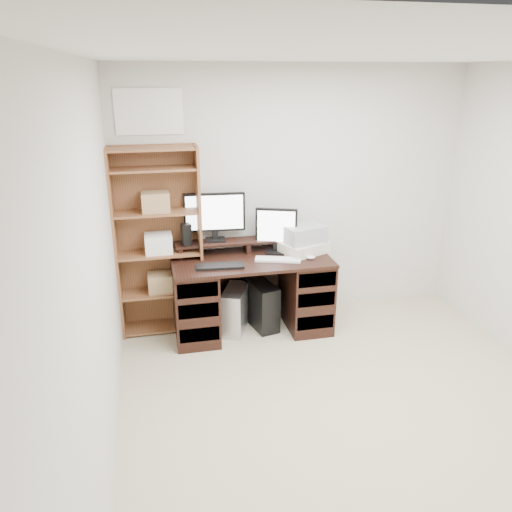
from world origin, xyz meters
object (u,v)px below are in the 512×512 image
object	(u,v)px
desk	(251,293)
monitor_wide	(215,214)
monitor_small	(276,229)
tower_black	(261,304)
tower_silver	(235,309)
bookshelf	(158,241)
printer	(303,247)

from	to	relation	value
desk	monitor_wide	bearing A→B (deg)	138.79
desk	monitor_small	world-z (taller)	monitor_small
desk	tower_black	xyz separation A→B (m)	(0.11, 0.05, -0.16)
desk	tower_black	world-z (taller)	desk
tower_black	desk	bearing A→B (deg)	-169.49
tower_silver	bookshelf	xyz separation A→B (m)	(-0.69, 0.20, 0.70)
monitor_wide	tower_black	bearing A→B (deg)	-23.52
monitor_wide	bookshelf	distance (m)	0.59
monitor_wide	tower_black	xyz separation A→B (m)	(0.41, -0.22, -0.90)
monitor_wide	tower_silver	world-z (taller)	monitor_wide
monitor_wide	printer	size ratio (longest dim) A/B	1.36
monitor_small	tower_silver	distance (m)	0.89
bookshelf	tower_black	bearing A→B (deg)	-9.81
monitor_small	tower_black	xyz separation A→B (m)	(-0.16, -0.07, -0.76)
monitor_small	bookshelf	xyz separation A→B (m)	(-1.12, 0.10, -0.07)
monitor_wide	monitor_small	bearing A→B (deg)	-10.08
tower_silver	bookshelf	bearing A→B (deg)	-173.87
monitor_wide	monitor_small	size ratio (longest dim) A/B	1.34
monitor_wide	tower_silver	size ratio (longest dim) A/B	1.34
monitor_wide	monitor_small	world-z (taller)	monitor_wide
monitor_small	bookshelf	size ratio (longest dim) A/B	0.24
monitor_wide	printer	xyz separation A→B (m)	(0.84, -0.21, -0.33)
desk	monitor_small	xyz separation A→B (m)	(0.27, 0.12, 0.60)
monitor_small	printer	bearing A→B (deg)	7.40
printer	tower_black	bearing A→B (deg)	157.85
tower_black	monitor_small	bearing A→B (deg)	10.10
desk	tower_silver	xyz separation A→B (m)	(-0.16, 0.02, -0.17)
monitor_wide	bookshelf	xyz separation A→B (m)	(-0.55, -0.05, -0.21)
printer	bookshelf	xyz separation A→B (m)	(-1.38, 0.16, 0.11)
desk	printer	bearing A→B (deg)	6.16
desk	monitor_small	size ratio (longest dim) A/B	3.40
monitor_small	desk	bearing A→B (deg)	-136.67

